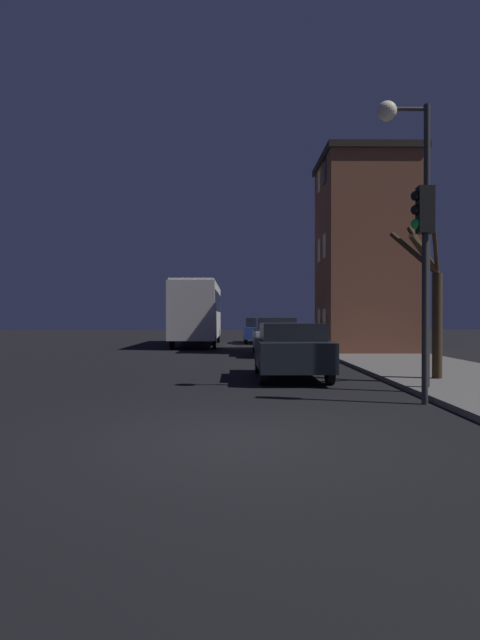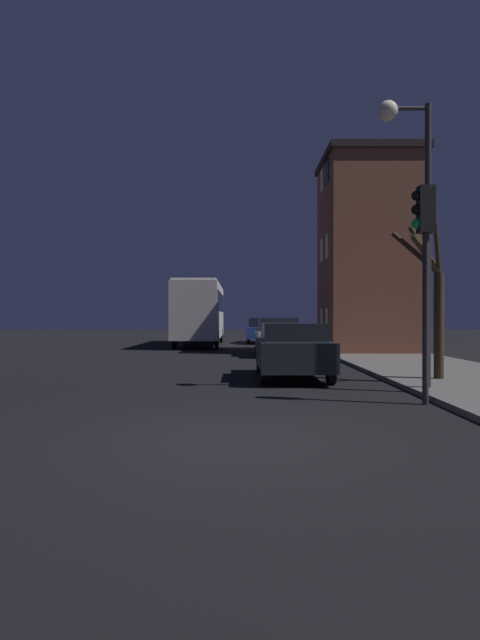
{
  "view_description": "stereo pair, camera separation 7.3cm",
  "coord_description": "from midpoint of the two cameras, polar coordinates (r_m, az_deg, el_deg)",
  "views": [
    {
      "loc": [
        0.06,
        -6.95,
        1.68
      ],
      "look_at": [
        0.2,
        10.5,
        1.58
      ],
      "focal_mm": 28.0,
      "sensor_mm": 36.0,
      "label": 1
    },
    {
      "loc": [
        0.13,
        -6.95,
        1.68
      ],
      "look_at": [
        0.2,
        10.5,
        1.58
      ],
      "focal_mm": 28.0,
      "sensor_mm": 36.0,
      "label": 2
    }
  ],
  "objects": [
    {
      "name": "car_mid_lane",
      "position": [
        22.02,
        3.92,
        -1.81
      ],
      "size": [
        1.84,
        4.16,
        1.65
      ],
      "color": "#B7BABF",
      "rests_on": "ground"
    },
    {
      "name": "bus",
      "position": [
        29.74,
        -4.94,
        1.3
      ],
      "size": [
        2.45,
        9.5,
        3.67
      ],
      "color": "beige",
      "rests_on": "ground"
    },
    {
      "name": "bare_tree",
      "position": [
        13.67,
        20.88,
        2.49
      ],
      "size": [
        1.13,
        1.83,
        3.99
      ],
      "color": "#382819",
      "rests_on": "sidewalk"
    },
    {
      "name": "car_near_lane",
      "position": [
        13.73,
        5.68,
        -3.35
      ],
      "size": [
        1.85,
        3.96,
        1.52
      ],
      "color": "black",
      "rests_on": "ground"
    },
    {
      "name": "brick_building",
      "position": [
        24.38,
        14.1,
        7.4
      ],
      "size": [
        4.36,
        4.67,
        9.09
      ],
      "color": "brown",
      "rests_on": "sidewalk"
    },
    {
      "name": "traffic_light",
      "position": [
        10.3,
        20.04,
        7.75
      ],
      "size": [
        0.43,
        0.24,
        4.19
      ],
      "color": "#28282B",
      "rests_on": "ground"
    },
    {
      "name": "car_far_lane",
      "position": [
        32.23,
        2.09,
        -1.16
      ],
      "size": [
        1.89,
        4.71,
        1.62
      ],
      "color": "navy",
      "rests_on": "ground"
    },
    {
      "name": "streetlamp",
      "position": [
        12.08,
        18.72,
        14.09
      ],
      "size": [
        1.19,
        0.44,
        6.37
      ],
      "color": "#28282B",
      "rests_on": "sidewalk"
    },
    {
      "name": "ground_plane",
      "position": [
        7.15,
        -1.25,
        -13.27
      ],
      "size": [
        120.0,
        120.0,
        0.0
      ],
      "primitive_type": "plane",
      "color": "black"
    }
  ]
}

